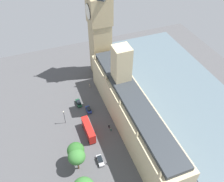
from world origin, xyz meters
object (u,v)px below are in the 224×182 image
pedestrian_opposite_hall (90,86)px  street_lamp_slot_11 (64,115)px  car_blue_by_river_gate (89,110)px  plane_tree_far_end (76,150)px  parliament_building (131,110)px  plane_tree_slot_10 (77,157)px  clock_tower (99,19)px  car_silver_midblock (100,160)px  double_decker_bus_corner (89,130)px  pedestrian_under_trees (111,129)px  car_dark_green_near_tower (79,103)px  pedestrian_kerbside (109,126)px

pedestrian_opposite_hall → street_lamp_slot_11: bearing=-177.2°
car_blue_by_river_gate → pedestrian_opposite_hall: car_blue_by_river_gate is taller
car_blue_by_river_gate → plane_tree_far_end: size_ratio=0.42×
parliament_building → street_lamp_slot_11: (23.69, -9.96, -3.84)m
pedestrian_opposite_hall → plane_tree_slot_10: 42.17m
clock_tower → car_silver_midblock: 57.75m
double_decker_bus_corner → car_silver_midblock: (-0.27, 12.85, -1.75)m
clock_tower → street_lamp_slot_11: 42.93m
street_lamp_slot_11 → pedestrian_under_trees: bearing=147.4°
double_decker_bus_corner → car_dark_green_near_tower: bearing=-92.6°
parliament_building → pedestrian_opposite_hall: (8.23, -27.38, -7.82)m
pedestrian_opposite_hall → plane_tree_far_end: bearing=-158.6°
car_silver_midblock → pedestrian_opposite_hall: 39.65m
parliament_building → clock_tower: 41.54m
double_decker_bus_corner → plane_tree_far_end: bearing=54.4°
car_silver_midblock → pedestrian_under_trees: bearing=-123.7°
double_decker_bus_corner → pedestrian_opposite_hall: bearing=-108.7°
pedestrian_under_trees → pedestrian_kerbside: bearing=27.1°
car_blue_by_river_gate → plane_tree_far_end: 25.01m
parliament_building → double_decker_bus_corner: 17.57m
pedestrian_under_trees → pedestrian_opposite_hall: (0.20, -27.45, 0.07)m
clock_tower → car_silver_midblock: (16.69, 48.11, -27.23)m
double_decker_bus_corner → pedestrian_opposite_hall: (-8.25, -25.99, -1.88)m
pedestrian_opposite_hall → street_lamp_slot_11: size_ratio=0.25×
pedestrian_under_trees → plane_tree_far_end: (15.55, 8.85, 6.51)m
plane_tree_slot_10 → street_lamp_slot_11: (-0.19, -21.21, -2.36)m
street_lamp_slot_11 → pedestrian_kerbside: bearing=152.0°
double_decker_bus_corner → pedestrian_under_trees: (-8.45, 1.46, -1.95)m
clock_tower → pedestrian_under_trees: clock_tower is taller
pedestrian_opposite_hall → car_silver_midblock: bearing=-147.3°
pedestrian_kerbside → pedestrian_opposite_hall: bearing=71.6°
car_blue_by_river_gate → pedestrian_opposite_hall: bearing=70.9°
car_silver_midblock → plane_tree_slot_10: bearing=0.5°
car_dark_green_near_tower → pedestrian_kerbside: (-7.90, 16.43, -0.13)m
pedestrian_opposite_hall → parliament_building: bearing=-118.9°
clock_tower → double_decker_bus_corner: size_ratio=5.16×
car_blue_by_river_gate → parliament_building: bearing=-44.7°
parliament_building → car_dark_green_near_tower: (16.05, -18.13, -7.68)m
parliament_building → pedestrian_under_trees: bearing=0.5°
clock_tower → pedestrian_opposite_hall: clock_tower is taller
pedestrian_kerbside → street_lamp_slot_11: street_lamp_slot_11 is taller
pedestrian_kerbside → car_blue_by_river_gate: bearing=95.5°
clock_tower → plane_tree_far_end: bearing=62.2°
plane_tree_slot_10 → street_lamp_slot_11: size_ratio=1.39×
clock_tower → plane_tree_slot_10: bearing=63.1°
street_lamp_slot_11 → car_silver_midblock: bearing=109.2°
clock_tower → pedestrian_kerbside: bearing=76.1°
pedestrian_kerbside → plane_tree_far_end: plane_tree_far_end is taller
double_decker_bus_corner → plane_tree_far_end: size_ratio=1.09×
pedestrian_under_trees → pedestrian_kerbside: size_ratio=0.91×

